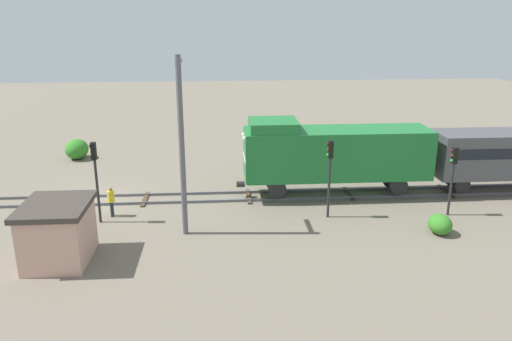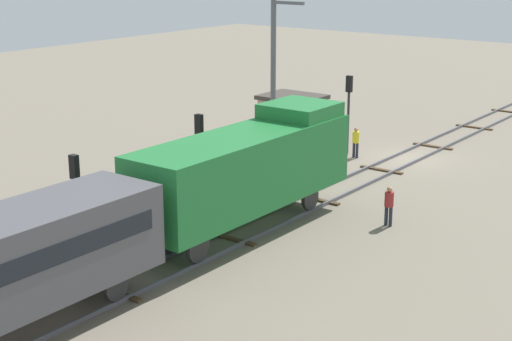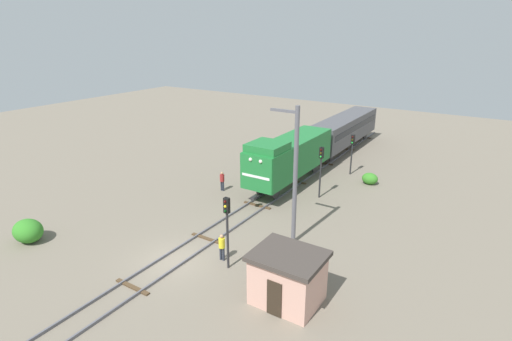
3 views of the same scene
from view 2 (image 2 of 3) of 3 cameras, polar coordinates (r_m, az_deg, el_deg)
ground_plane at (r=43.84m, az=11.03°, el=0.89°), size 112.27×112.27×0.00m
railway_track at (r=43.82m, az=11.04°, el=0.98°), size 2.40×74.85×0.16m
locomotive at (r=31.13m, az=-0.58°, el=0.30°), size 2.90×11.60×4.60m
traffic_signal_near at (r=43.60m, az=6.77°, el=5.11°), size 0.32×0.34×4.41m
traffic_signal_mid at (r=33.90m, az=-4.13°, el=1.93°), size 0.32×0.34×4.29m
traffic_signal_far at (r=29.57m, az=-12.98°, el=-1.08°), size 0.32×0.34×3.89m
worker_near_track at (r=43.23m, az=7.27°, el=2.21°), size 0.38×0.38×1.70m
worker_by_signal at (r=32.82m, az=9.65°, el=-2.34°), size 0.38×0.38×1.70m
catenary_mast at (r=40.39m, az=1.32°, el=6.74°), size 1.94×0.28×8.92m
relay_hut at (r=46.83m, az=2.65°, el=3.88°), size 3.50×2.90×2.74m
bush_mid at (r=32.89m, az=-13.41°, el=-3.41°), size 1.41×1.15×1.02m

